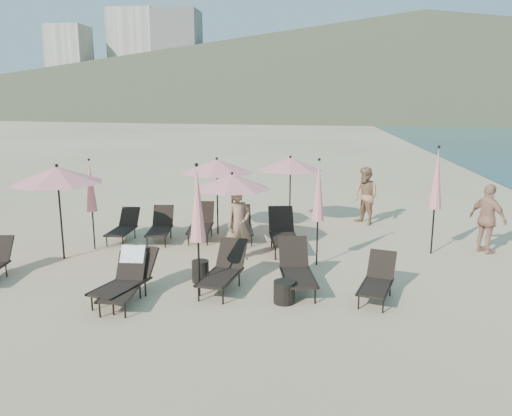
# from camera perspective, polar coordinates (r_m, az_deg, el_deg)

# --- Properties ---
(ground) EXTENTS (800.00, 800.00, 0.00)m
(ground) POSITION_cam_1_polar(r_m,az_deg,el_deg) (10.27, -0.77, -10.16)
(ground) COLOR #D6BA8C
(ground) RESTS_ON ground
(volcanic_headland) EXTENTS (690.00, 690.00, 55.00)m
(volcanic_headland) POSITION_cam_1_polar(r_m,az_deg,el_deg) (320.61, 20.45, 15.41)
(volcanic_headland) COLOR brown
(volcanic_headland) RESTS_ON ground
(hotel_skyline) EXTENTS (109.00, 82.00, 55.00)m
(hotel_skyline) POSITION_cam_1_polar(r_m,az_deg,el_deg) (296.94, -12.04, 15.77)
(hotel_skyline) COLOR beige
(hotel_skyline) RESTS_ON ground
(lounger_1) EXTENTS (1.04, 1.71, 0.92)m
(lounger_1) POSITION_cam_1_polar(r_m,az_deg,el_deg) (10.38, -14.53, -7.78)
(lounger_1) COLOR black
(lounger_1) RESTS_ON ground
(lounger_2) EXTENTS (0.66, 1.59, 0.97)m
(lounger_2) POSITION_cam_1_polar(r_m,az_deg,el_deg) (10.26, -14.70, -7.82)
(lounger_2) COLOR black
(lounger_2) RESTS_ON ground
(lounger_3) EXTENTS (0.88, 1.71, 0.94)m
(lounger_3) POSITION_cam_1_polar(r_m,az_deg,el_deg) (10.56, -3.70, -7.00)
(lounger_3) COLOR black
(lounger_3) RESTS_ON ground
(lounger_4) EXTENTS (0.93, 1.77, 0.97)m
(lounger_4) POSITION_cam_1_polar(r_m,az_deg,el_deg) (10.57, 4.66, -6.92)
(lounger_4) COLOR black
(lounger_4) RESTS_ON ground
(lounger_5) EXTENTS (0.93, 1.56, 0.84)m
(lounger_5) POSITION_cam_1_polar(r_m,az_deg,el_deg) (10.37, 13.72, -7.97)
(lounger_5) COLOR black
(lounger_5) RESTS_ON ground
(lounger_6) EXTENTS (0.57, 1.46, 0.84)m
(lounger_6) POSITION_cam_1_polar(r_m,az_deg,el_deg) (14.71, -14.87, -2.06)
(lounger_6) COLOR black
(lounger_6) RESTS_ON ground
(lounger_7) EXTENTS (0.80, 1.63, 0.90)m
(lounger_7) POSITION_cam_1_polar(r_m,az_deg,el_deg) (14.43, -10.86, -2.04)
(lounger_7) COLOR black
(lounger_7) RESTS_ON ground
(lounger_8) EXTENTS (0.79, 1.71, 0.95)m
(lounger_8) POSITION_cam_1_polar(r_m,az_deg,el_deg) (14.50, -6.28, -1.72)
(lounger_8) COLOR black
(lounger_8) RESTS_ON ground
(lounger_9) EXTENTS (0.87, 1.63, 0.89)m
(lounger_9) POSITION_cam_1_polar(r_m,az_deg,el_deg) (14.32, -1.66, -1.95)
(lounger_9) COLOR black
(lounger_9) RESTS_ON ground
(lounger_10) EXTENTS (1.00, 1.91, 1.04)m
(lounger_10) POSITION_cam_1_polar(r_m,az_deg,el_deg) (13.26, 3.12, -2.78)
(lounger_10) COLOR black
(lounger_10) RESTS_ON ground
(umbrella_open_0) EXTENTS (2.24, 2.24, 2.41)m
(umbrella_open_0) POSITION_cam_1_polar(r_m,az_deg,el_deg) (13.13, -21.77, 3.51)
(umbrella_open_0) COLOR black
(umbrella_open_0) RESTS_ON ground
(umbrella_open_1) EXTENTS (2.00, 2.00, 2.15)m
(umbrella_open_1) POSITION_cam_1_polar(r_m,az_deg,el_deg) (12.66, -2.77, 3.03)
(umbrella_open_1) COLOR black
(umbrella_open_1) RESTS_ON ground
(umbrella_open_2) EXTENTS (2.14, 2.14, 2.31)m
(umbrella_open_2) POSITION_cam_1_polar(r_m,az_deg,el_deg) (14.60, -4.50, 4.78)
(umbrella_open_2) COLOR black
(umbrella_open_2) RESTS_ON ground
(umbrella_open_3) EXTENTS (2.09, 2.09, 2.25)m
(umbrella_open_3) POSITION_cam_1_polar(r_m,az_deg,el_deg) (15.58, 3.96, 5.06)
(umbrella_open_3) COLOR black
(umbrella_open_3) RESTS_ON ground
(umbrella_closed_0) EXTENTS (0.32, 0.32, 2.73)m
(umbrella_closed_0) POSITION_cam_1_polar(r_m,az_deg,el_deg) (9.84, -6.72, 0.34)
(umbrella_closed_0) COLOR black
(umbrella_closed_0) RESTS_ON ground
(umbrella_closed_1) EXTENTS (0.33, 0.33, 2.82)m
(umbrella_closed_1) POSITION_cam_1_polar(r_m,az_deg,el_deg) (13.43, 19.93, 3.11)
(umbrella_closed_1) COLOR black
(umbrella_closed_1) RESTS_ON ground
(umbrella_closed_2) EXTENTS (0.29, 0.29, 2.45)m
(umbrella_closed_2) POSITION_cam_1_polar(r_m,az_deg,el_deg) (13.75, -18.38, 2.33)
(umbrella_closed_2) COLOR black
(umbrella_closed_2) RESTS_ON ground
(umbrella_closed_3) EXTENTS (0.30, 0.30, 2.60)m
(umbrella_closed_3) POSITION_cam_1_polar(r_m,az_deg,el_deg) (11.83, 7.15, 1.88)
(umbrella_closed_3) COLOR black
(umbrella_closed_3) RESTS_ON ground
(side_table_0) EXTENTS (0.38, 0.38, 0.48)m
(side_table_0) POSITION_cam_1_polar(r_m,az_deg,el_deg) (11.10, -6.37, -7.20)
(side_table_0) COLOR black
(side_table_0) RESTS_ON ground
(side_table_1) EXTENTS (0.43, 0.43, 0.44)m
(side_table_1) POSITION_cam_1_polar(r_m,az_deg,el_deg) (9.95, 3.26, -9.56)
(side_table_1) COLOR black
(side_table_1) RESTS_ON ground
(beachgoer_a) EXTENTS (0.79, 0.76, 1.83)m
(beachgoer_a) POSITION_cam_1_polar(r_m,az_deg,el_deg) (12.31, -2.02, -1.90)
(beachgoer_a) COLOR #A47759
(beachgoer_a) RESTS_ON ground
(beachgoer_b) EXTENTS (1.11, 1.14, 1.85)m
(beachgoer_b) POSITION_cam_1_polar(r_m,az_deg,el_deg) (16.34, 12.40, 1.35)
(beachgoer_b) COLOR #A57655
(beachgoer_b) RESTS_ON ground
(beachgoer_c) EXTENTS (0.98, 1.13, 1.83)m
(beachgoer_c) POSITION_cam_1_polar(r_m,az_deg,el_deg) (14.22, 24.97, -1.13)
(beachgoer_c) COLOR tan
(beachgoer_c) RESTS_ON ground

